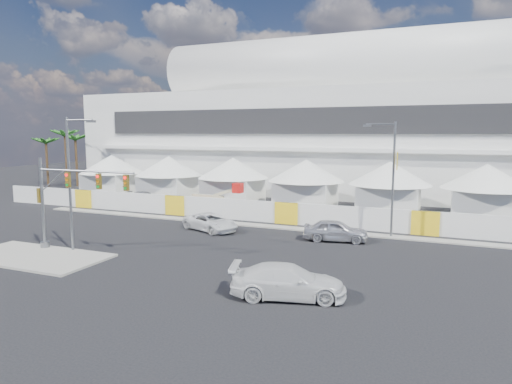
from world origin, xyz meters
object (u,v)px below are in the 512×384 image
at_px(sedan_silver, 336,230).
at_px(lot_car_c, 145,198).
at_px(pickup_curb, 211,222).
at_px(pickup_near, 288,281).
at_px(streetlight_median, 72,175).
at_px(streetlight_curb, 391,171).
at_px(traffic_mast, 63,199).
at_px(boom_lift, 204,206).

distance_m(sedan_silver, lot_car_c, 27.23).
bearing_deg(pickup_curb, lot_car_c, 76.46).
relative_size(pickup_curb, pickup_near, 0.91).
distance_m(pickup_near, streetlight_median, 17.50).
distance_m(pickup_curb, pickup_near, 16.96).
xyz_separation_m(pickup_near, streetlight_curb, (3.10, 15.95, 4.50)).
relative_size(traffic_mast, streetlight_curb, 0.91).
xyz_separation_m(traffic_mast, streetlight_median, (0.74, 0.20, 1.70)).
bearing_deg(streetlight_median, streetlight_curb, 33.93).
xyz_separation_m(lot_car_c, streetlight_median, (9.16, -20.46, 4.78)).
bearing_deg(pickup_near, lot_car_c, 32.20).
bearing_deg(streetlight_median, boom_lift, 86.16).
bearing_deg(lot_car_c, streetlight_median, -164.34).
bearing_deg(streetlight_median, sedan_silver, 32.76).
xyz_separation_m(lot_car_c, boom_lift, (10.26, -4.03, 0.24)).
height_order(pickup_near, boom_lift, boom_lift).
height_order(pickup_near, streetlight_curb, streetlight_curb).
relative_size(pickup_curb, streetlight_curb, 0.58).
distance_m(traffic_mast, streetlight_median, 1.87).
xyz_separation_m(traffic_mast, streetlight_curb, (20.51, 13.50, 1.59)).
distance_m(sedan_silver, streetlight_curb, 6.49).
height_order(sedan_silver, traffic_mast, traffic_mast).
xyz_separation_m(pickup_near, boom_lift, (-15.57, 19.08, 0.08)).
xyz_separation_m(pickup_curb, traffic_mast, (-6.10, -10.19, 3.03)).
distance_m(lot_car_c, streetlight_curb, 30.17).
distance_m(pickup_near, lot_car_c, 34.66).
relative_size(pickup_near, streetlight_curb, 0.64).
bearing_deg(lot_car_c, sedan_silver, -120.18).
relative_size(sedan_silver, lot_car_c, 1.04).
height_order(traffic_mast, boom_lift, traffic_mast).
xyz_separation_m(pickup_curb, streetlight_median, (-5.36, -9.99, 4.73)).
bearing_deg(traffic_mast, sedan_silver, 32.09).
height_order(pickup_curb, streetlight_curb, streetlight_curb).
distance_m(pickup_curb, lot_car_c, 17.90).
distance_m(traffic_mast, boom_lift, 16.97).
bearing_deg(pickup_near, streetlight_median, 64.98).
distance_m(streetlight_median, boom_lift, 17.08).
height_order(sedan_silver, pickup_curb, sedan_silver).
xyz_separation_m(pickup_curb, boom_lift, (-4.26, 6.44, 0.19)).
bearing_deg(streetlight_median, traffic_mast, -164.87).
distance_m(pickup_near, streetlight_curb, 16.86).
bearing_deg(streetlight_curb, traffic_mast, -146.65).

